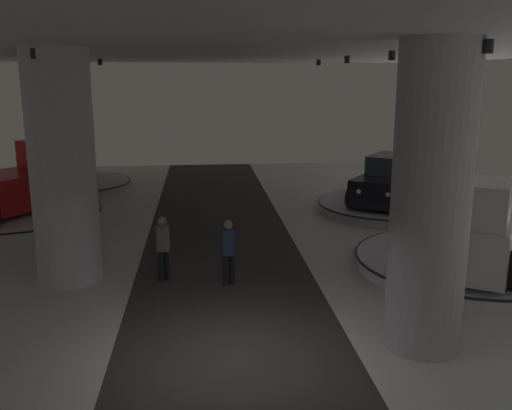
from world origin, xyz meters
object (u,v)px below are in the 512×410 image
Objects in this scene: pickup_truck_far_left at (22,183)px; display_car_far_right at (392,181)px; column_left at (63,168)px; display_platform_far_left at (17,215)px; display_platform_mid_right at (467,263)px; display_platform_far_right at (391,206)px; column_right at (431,200)px; display_car_deep_left at (68,164)px; visitor_walking_far at (163,244)px; visitor_walking_near at (228,248)px; pickup_truck_mid_right at (469,225)px; display_platform_deep_left at (70,184)px.

display_car_far_right is at bearing -1.84° from pickup_truck_far_left.
column_left reaches higher than display_platform_far_left.
column_left is 0.97× the size of display_platform_mid_right.
column_right is at bearing -105.86° from display_platform_far_right.
display_car_deep_left is at bearing 136.42° from display_platform_mid_right.
column_right is 6.55m from visitor_walking_far.
pickup_truck_far_left is (-13.02, 0.44, 1.02)m from display_platform_far_right.
display_car_deep_left is 0.79× the size of display_platform_far_left.
pickup_truck_far_left is at bearing 133.49° from visitor_walking_near.
column_right is 10.80m from display_platform_far_right.
column_right is 1.23× the size of display_car_far_right.
column_left is 7.36m from display_platform_far_left.
display_car_far_right is 2.80× the size of visitor_walking_near.
display_platform_far_left is (-0.60, -5.46, -0.91)m from display_car_deep_left.
column_left is 2.94m from visitor_walking_far.
display_platform_deep_left is (-12.31, 12.13, -1.10)m from pickup_truck_mid_right.
column_left is 9.91m from pickup_truck_mid_right.
column_right is 0.97× the size of display_platform_mid_right.
display_car_far_right is at bearing 74.09° from column_right.
display_platform_far_right is at bearing -0.82° from display_platform_far_left.
display_platform_mid_right is 3.57× the size of visitor_walking_far.
column_left is at bearing -149.42° from display_car_far_right.
pickup_truck_mid_right is at bearing 1.75° from visitor_walking_near.
display_car_deep_left is 1.01× the size of display_car_far_right.
display_car_deep_left is (-12.49, 11.89, 0.88)m from display_platform_mid_right.
pickup_truck_mid_right is at bearing -2.23° from visitor_walking_far.
column_left is at bearing 178.30° from display_platform_mid_right.
display_car_deep_left is 2.82× the size of visitor_walking_far.
display_platform_far_left is (-13.23, 0.16, -0.96)m from display_car_far_right.
display_platform_far_right is 13.22m from display_platform_far_left.
visitor_walking_near is at bearing -133.08° from display_platform_far_right.
pickup_truck_mid_right is (9.78, -0.56, -1.48)m from column_left.
visitor_walking_far is at bearing -51.94° from pickup_truck_far_left.
visitor_walking_far is at bearing 179.83° from display_platform_mid_right.
display_platform_deep_left is 1.18× the size of display_car_far_right.
display_platform_far_right is 10.00m from visitor_walking_far.
column_right is at bearing -125.39° from display_platform_mid_right.
display_platform_deep_left is at bearing 112.09° from visitor_walking_far.
display_car_far_right is at bearing 30.58° from column_left.
display_platform_far_right is (0.30, 6.51, -1.07)m from pickup_truck_mid_right.
display_car_far_right reaches higher than display_platform_far_right.
column_left is 3.46× the size of visitor_walking_far.
display_car_far_right is at bearing 87.22° from pickup_truck_mid_right.
column_right is 1.05× the size of display_platform_deep_left.
display_platform_far_right is at bearing 74.14° from column_right.
display_platform_far_left is 3.58× the size of visitor_walking_near.
column_left is at bearing -77.65° from display_car_deep_left.
display_platform_far_right is 3.32× the size of visitor_walking_near.
pickup_truck_far_left is at bearing 178.05° from display_platform_far_right.
display_platform_deep_left is at bearing 85.49° from pickup_truck_far_left.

